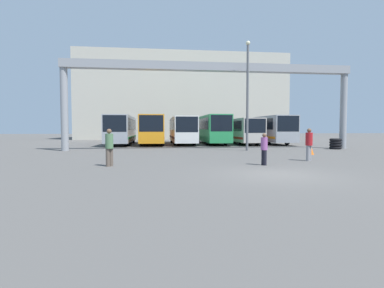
% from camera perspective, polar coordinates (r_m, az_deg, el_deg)
% --- Properties ---
extents(ground_plane, '(200.00, 200.00, 0.00)m').
position_cam_1_polar(ground_plane, '(12.51, 15.99, -5.67)').
color(ground_plane, '#514F4C').
extents(building_backdrop, '(36.67, 12.00, 14.96)m').
position_cam_1_polar(building_backdrop, '(56.65, -1.90, 8.66)').
color(building_backdrop, '#B7B2A3').
rests_on(building_backdrop, ground).
extents(overhead_gantry, '(25.32, 0.80, 7.55)m').
position_cam_1_polar(overhead_gantry, '(26.68, 3.79, 12.38)').
color(overhead_gantry, gray).
rests_on(overhead_gantry, ground).
extents(bus_slot_0, '(2.50, 12.48, 3.27)m').
position_cam_1_polar(bus_slot_0, '(36.29, -13.21, 2.93)').
color(bus_slot_0, '#999EA5').
rests_on(bus_slot_0, ground).
extents(bus_slot_1, '(2.62, 10.67, 3.29)m').
position_cam_1_polar(bus_slot_1, '(35.17, -7.62, 2.99)').
color(bus_slot_1, orange).
rests_on(bus_slot_1, ground).
extents(bus_slot_2, '(2.48, 12.00, 3.16)m').
position_cam_1_polar(bus_slot_2, '(35.95, -1.94, 2.90)').
color(bus_slot_2, silver).
rests_on(bus_slot_2, ground).
extents(bus_slot_3, '(2.47, 12.30, 3.34)m').
position_cam_1_polar(bus_slot_3, '(36.57, 3.59, 3.06)').
color(bus_slot_3, '#268C4C').
rests_on(bus_slot_3, ground).
extents(bus_slot_4, '(2.46, 11.45, 2.98)m').
position_cam_1_polar(bus_slot_4, '(36.97, 9.13, 2.71)').
color(bus_slot_4, beige).
rests_on(bus_slot_4, ground).
extents(bus_slot_5, '(2.61, 12.34, 3.29)m').
position_cam_1_polar(bus_slot_5, '(38.51, 14.03, 2.94)').
color(bus_slot_5, '#999EA5').
rests_on(bus_slot_5, ground).
extents(pedestrian_near_right, '(0.34, 0.34, 1.62)m').
position_cam_1_polar(pedestrian_near_right, '(15.53, 13.58, -0.79)').
color(pedestrian_near_right, black).
rests_on(pedestrian_near_right, ground).
extents(pedestrian_near_left, '(0.38, 0.38, 1.84)m').
position_cam_1_polar(pedestrian_near_left, '(15.19, -15.47, -0.45)').
color(pedestrian_near_left, brown).
rests_on(pedestrian_near_left, ground).
extents(pedestrian_near_center, '(0.39, 0.39, 1.87)m').
position_cam_1_polar(pedestrian_near_center, '(18.37, 21.38, 0.06)').
color(pedestrian_near_center, gray).
rests_on(pedestrian_near_center, ground).
extents(traffic_cone, '(0.38, 0.38, 0.57)m').
position_cam_1_polar(traffic_cone, '(22.87, 21.76, -1.18)').
color(traffic_cone, orange).
rests_on(traffic_cone, ground).
extents(tire_stack, '(1.04, 1.04, 0.96)m').
position_cam_1_polar(tire_stack, '(29.90, 25.66, 0.04)').
color(tire_stack, black).
rests_on(tire_stack, ground).
extents(lamp_post, '(0.36, 0.36, 9.11)m').
position_cam_1_polar(lamp_post, '(25.77, 10.53, 9.76)').
color(lamp_post, '#595B60').
rests_on(lamp_post, ground).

